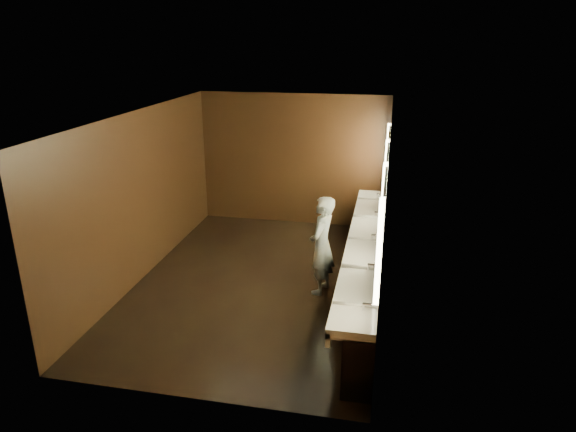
# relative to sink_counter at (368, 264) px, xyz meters

# --- Properties ---
(floor) EXTENTS (6.00, 6.00, 0.00)m
(floor) POSITION_rel_sink_counter_xyz_m (-1.79, 0.00, -0.50)
(floor) COLOR black
(floor) RESTS_ON ground
(ceiling) EXTENTS (4.00, 6.00, 0.02)m
(ceiling) POSITION_rel_sink_counter_xyz_m (-1.79, 0.00, 2.30)
(ceiling) COLOR #2D2D2B
(ceiling) RESTS_ON wall_back
(wall_back) EXTENTS (4.00, 0.02, 2.80)m
(wall_back) POSITION_rel_sink_counter_xyz_m (-1.79, 3.00, 0.90)
(wall_back) COLOR black
(wall_back) RESTS_ON floor
(wall_front) EXTENTS (4.00, 0.02, 2.80)m
(wall_front) POSITION_rel_sink_counter_xyz_m (-1.79, -3.00, 0.90)
(wall_front) COLOR black
(wall_front) RESTS_ON floor
(wall_left) EXTENTS (0.02, 6.00, 2.80)m
(wall_left) POSITION_rel_sink_counter_xyz_m (-3.79, 0.00, 0.90)
(wall_left) COLOR black
(wall_left) RESTS_ON floor
(wall_right) EXTENTS (0.02, 6.00, 2.80)m
(wall_right) POSITION_rel_sink_counter_xyz_m (0.21, 0.00, 0.90)
(wall_right) COLOR black
(wall_right) RESTS_ON floor
(sink_counter) EXTENTS (0.55, 5.40, 1.01)m
(sink_counter) POSITION_rel_sink_counter_xyz_m (0.00, 0.00, 0.00)
(sink_counter) COLOR black
(sink_counter) RESTS_ON floor
(mirror_band) EXTENTS (0.06, 5.03, 1.15)m
(mirror_band) POSITION_rel_sink_counter_xyz_m (0.19, -0.00, 1.25)
(mirror_band) COLOR #FFF6BB
(mirror_band) RESTS_ON wall_right
(person) EXTENTS (0.50, 0.65, 1.61)m
(person) POSITION_rel_sink_counter_xyz_m (-0.74, -0.11, 0.31)
(person) COLOR #7D9ABB
(person) RESTS_ON floor
(trash_bin) EXTENTS (0.44, 0.44, 0.52)m
(trash_bin) POSITION_rel_sink_counter_xyz_m (-0.22, -1.35, -0.24)
(trash_bin) COLOR black
(trash_bin) RESTS_ON floor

